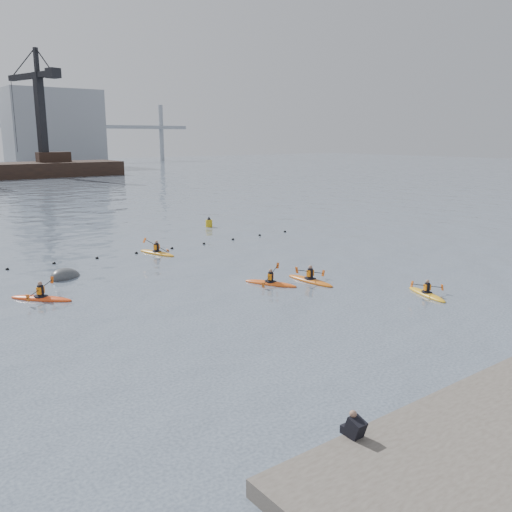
# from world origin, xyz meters

# --- Properties ---
(ground) EXTENTS (400.00, 400.00, 0.00)m
(ground) POSITION_xyz_m (0.00, 0.00, 0.00)
(ground) COLOR #384251
(ground) RESTS_ON ground
(float_line) EXTENTS (33.24, 0.73, 0.24)m
(float_line) POSITION_xyz_m (-0.50, 22.53, 0.03)
(float_line) COLOR black
(float_line) RESTS_ON ground
(kayaker_0) EXTENTS (2.15, 3.28, 1.23)m
(kayaker_0) POSITION_xyz_m (3.65, 9.39, 0.10)
(kayaker_0) COLOR #EC5716
(kayaker_0) RESTS_ON ground
(kayaker_1) EXTENTS (2.07, 3.21, 1.02)m
(kayaker_1) POSITION_xyz_m (9.16, 2.39, 0.10)
(kayaker_1) COLOR gold
(kayaker_1) RESTS_ON ground
(kayaker_2) EXTENTS (2.95, 3.18, 1.16)m
(kayaker_2) POSITION_xyz_m (-8.17, 14.44, 0.11)
(kayaker_2) COLOR #EA4416
(kayaker_2) RESTS_ON ground
(kayaker_3) EXTENTS (2.49, 3.67, 1.54)m
(kayaker_3) POSITION_xyz_m (2.20, 21.27, 0.11)
(kayaker_3) COLOR orange
(kayaker_3) RESTS_ON ground
(kayaker_4) EXTENTS (2.48, 3.68, 1.24)m
(kayaker_4) POSITION_xyz_m (5.95, 8.42, 0.11)
(kayaker_4) COLOR #CB5F13
(kayaker_4) RESTS_ON ground
(mooring_buoy) EXTENTS (2.90, 2.63, 1.65)m
(mooring_buoy) POSITION_xyz_m (-5.55, 18.44, 0.00)
(mooring_buoy) COLOR #404346
(mooring_buoy) RESTS_ON ground
(nav_buoy) EXTENTS (0.65, 0.65, 1.18)m
(nav_buoy) POSITION_xyz_m (11.99, 29.48, 0.36)
(nav_buoy) COLOR gold
(nav_buoy) RESTS_ON ground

